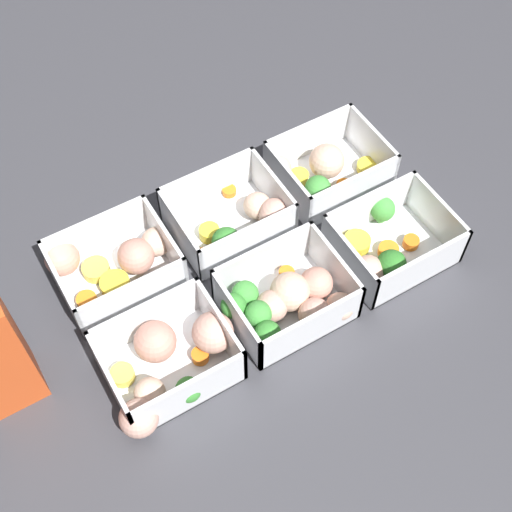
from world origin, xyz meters
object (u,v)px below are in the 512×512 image
object	(u,v)px
container_near_right	(385,247)
container_far_left	(114,264)
container_near_left	(170,362)
container_far_center	(239,219)
container_far_right	(324,169)
container_near_center	(287,300)

from	to	relation	value
container_near_right	container_far_left	world-z (taller)	same
container_near_right	container_near_left	bearing A→B (deg)	-179.18
container_far_center	container_far_right	xyz separation A→B (m)	(0.15, 0.01, 0.00)
container_far_left	container_near_left	bearing A→B (deg)	-90.59
container_far_center	container_far_right	bearing A→B (deg)	5.48
container_near_left	container_near_center	world-z (taller)	same
container_near_left	container_far_left	xyz separation A→B (m)	(0.00, 0.16, -0.00)
container_far_center	container_near_right	bearing A→B (deg)	-44.13
container_far_right	container_far_center	bearing A→B (deg)	-174.52
container_near_left	container_far_left	bearing A→B (deg)	89.41
container_near_right	container_far_right	world-z (taller)	same
container_near_center	container_near_right	bearing A→B (deg)	1.64
container_near_right	container_far_center	bearing A→B (deg)	135.87
container_near_right	container_far_center	world-z (taller)	same
container_far_left	container_far_right	bearing A→B (deg)	-1.04
container_near_right	container_far_right	xyz separation A→B (m)	(0.00, 0.15, 0.00)
container_near_center	container_far_left	xyz separation A→B (m)	(-0.16, 0.16, -0.00)
container_near_left	container_far_center	xyz separation A→B (m)	(0.18, 0.14, -0.00)
container_far_center	container_far_right	world-z (taller)	same
container_far_left	container_far_center	world-z (taller)	same
container_near_right	container_far_center	size ratio (longest dim) A/B	1.01
container_near_right	container_far_left	distance (m)	0.36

